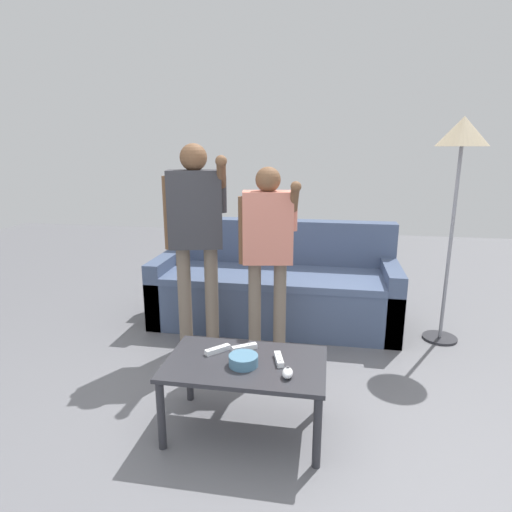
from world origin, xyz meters
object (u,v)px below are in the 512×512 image
(couch, at_px, (275,288))
(game_remote_wand_far, at_px, (218,350))
(player_center, at_px, (268,242))
(game_remote_wand_near, at_px, (279,359))
(coffee_table, at_px, (245,371))
(player_left, at_px, (196,225))
(game_remote_wand_spare, at_px, (244,347))
(floor_lamp, at_px, (462,145))
(game_remote_nunchuk, at_px, (288,373))
(snack_bowl, at_px, (243,360))

(couch, relative_size, game_remote_wand_far, 15.95)
(player_center, height_order, game_remote_wand_near, player_center)
(couch, xyz_separation_m, player_center, (0.03, -0.73, 0.60))
(coffee_table, distance_m, player_center, 1.05)
(player_left, distance_m, game_remote_wand_spare, 1.12)
(floor_lamp, xyz_separation_m, game_remote_wand_near, (-1.21, -1.42, -1.15))
(couch, bearing_deg, player_center, -87.30)
(game_remote_nunchuk, bearing_deg, game_remote_wand_far, 153.81)
(player_center, bearing_deg, floor_lamp, 21.61)
(snack_bowl, bearing_deg, game_remote_wand_far, 144.53)
(game_remote_nunchuk, bearing_deg, coffee_table, 153.06)
(floor_lamp, xyz_separation_m, player_center, (-1.40, -0.55, -0.68))
(snack_bowl, distance_m, player_left, 1.26)
(game_remote_wand_far, bearing_deg, game_remote_wand_near, -8.36)
(coffee_table, distance_m, player_left, 1.27)
(game_remote_wand_spare, bearing_deg, player_left, 123.35)
(game_remote_nunchuk, xyz_separation_m, player_center, (-0.26, 1.02, 0.46))
(game_remote_wand_near, height_order, game_remote_wand_far, same)
(game_remote_wand_spare, bearing_deg, game_remote_wand_far, -159.76)
(floor_lamp, height_order, player_left, floor_lamp)
(snack_bowl, relative_size, player_left, 0.10)
(player_center, relative_size, player_left, 0.90)
(coffee_table, bearing_deg, game_remote_wand_near, 9.67)
(floor_lamp, relative_size, game_remote_wand_near, 11.90)
(game_remote_nunchuk, relative_size, player_left, 0.05)
(couch, height_order, game_remote_nunchuk, couch)
(player_left, xyz_separation_m, game_remote_wand_spare, (0.53, -0.81, -0.57))
(coffee_table, relative_size, snack_bowl, 5.54)
(coffee_table, bearing_deg, game_remote_wand_far, 154.85)
(floor_lamp, bearing_deg, game_remote_wand_near, -130.34)
(game_remote_nunchuk, relative_size, game_remote_wand_spare, 0.60)
(snack_bowl, bearing_deg, game_remote_wand_near, 21.63)
(player_center, bearing_deg, snack_bowl, -89.59)
(game_remote_nunchuk, relative_size, floor_lamp, 0.05)
(game_remote_wand_near, bearing_deg, coffee_table, -170.33)
(floor_lamp, height_order, game_remote_wand_far, floor_lamp)
(game_remote_wand_far, relative_size, game_remote_wand_spare, 0.93)
(game_remote_wand_spare, bearing_deg, player_center, 88.19)
(player_left, bearing_deg, floor_lamp, 14.59)
(player_center, xyz_separation_m, game_remote_wand_near, (0.19, -0.87, -0.47))
(coffee_table, distance_m, snack_bowl, 0.10)
(snack_bowl, distance_m, floor_lamp, 2.34)
(floor_lamp, bearing_deg, game_remote_nunchuk, -125.94)
(game_remote_wand_near, bearing_deg, floor_lamp, 49.66)
(snack_bowl, bearing_deg, game_remote_wand_spare, 99.64)
(couch, bearing_deg, coffee_table, -88.48)
(snack_bowl, bearing_deg, coffee_table, 87.10)
(game_remote_wand_spare, bearing_deg, snack_bowl, -80.36)
(player_center, height_order, game_remote_wand_spare, player_center)
(couch, bearing_deg, game_remote_wand_spare, -89.60)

